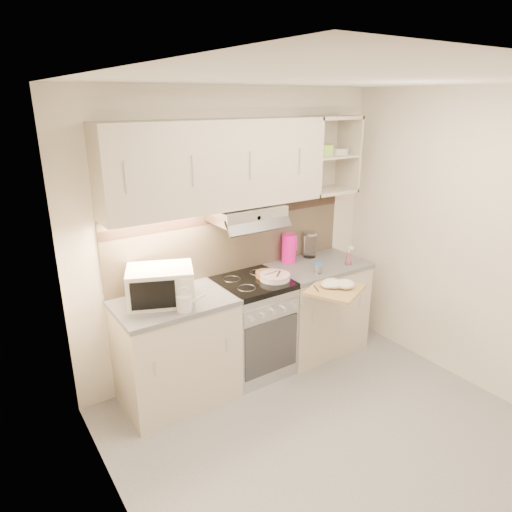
% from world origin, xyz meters
% --- Properties ---
extents(ground, '(3.00, 3.00, 0.00)m').
position_xyz_m(ground, '(0.00, 0.00, 0.00)').
color(ground, '#9B9B9E').
rests_on(ground, ground).
extents(room_shell, '(3.04, 2.84, 2.52)m').
position_xyz_m(room_shell, '(0.00, 0.37, 1.63)').
color(room_shell, white).
rests_on(room_shell, ground).
extents(base_cabinet_left, '(0.90, 0.60, 0.86)m').
position_xyz_m(base_cabinet_left, '(-0.75, 1.10, 0.43)').
color(base_cabinet_left, beige).
rests_on(base_cabinet_left, ground).
extents(worktop_left, '(0.92, 0.62, 0.04)m').
position_xyz_m(worktop_left, '(-0.75, 1.10, 0.88)').
color(worktop_left, slate).
rests_on(worktop_left, base_cabinet_left).
extents(base_cabinet_right, '(0.90, 0.60, 0.86)m').
position_xyz_m(base_cabinet_right, '(0.75, 1.10, 0.43)').
color(base_cabinet_right, beige).
rests_on(base_cabinet_right, ground).
extents(worktop_right, '(0.92, 0.62, 0.04)m').
position_xyz_m(worktop_right, '(0.75, 1.10, 0.88)').
color(worktop_right, slate).
rests_on(worktop_right, base_cabinet_right).
extents(electric_range, '(0.60, 0.60, 0.90)m').
position_xyz_m(electric_range, '(0.00, 1.10, 0.45)').
color(electric_range, '#B7B7BC').
rests_on(electric_range, ground).
extents(microwave, '(0.60, 0.53, 0.28)m').
position_xyz_m(microwave, '(-0.83, 1.12, 1.04)').
color(microwave, silver).
rests_on(microwave, worktop_left).
extents(watering_can, '(0.22, 0.13, 0.19)m').
position_xyz_m(watering_can, '(-0.75, 0.88, 0.97)').
color(watering_can, silver).
rests_on(watering_can, worktop_left).
extents(plate_stack, '(0.27, 0.27, 0.06)m').
position_xyz_m(plate_stack, '(0.17, 1.00, 0.93)').
color(plate_stack, silver).
rests_on(plate_stack, electric_range).
extents(bread_loaf, '(0.19, 0.19, 0.05)m').
position_xyz_m(bread_loaf, '(0.15, 1.10, 0.92)').
color(bread_loaf, '#B47348').
rests_on(bread_loaf, electric_range).
extents(pink_pitcher, '(0.15, 0.14, 0.28)m').
position_xyz_m(pink_pitcher, '(0.55, 1.30, 1.04)').
color(pink_pitcher, '#F90E9E').
rests_on(pink_pitcher, worktop_right).
extents(glass_jar, '(0.13, 0.13, 0.25)m').
position_xyz_m(glass_jar, '(0.82, 1.30, 1.03)').
color(glass_jar, white).
rests_on(glass_jar, worktop_right).
extents(spice_jar, '(0.07, 0.07, 0.10)m').
position_xyz_m(spice_jar, '(0.59, 0.91, 0.95)').
color(spice_jar, white).
rests_on(spice_jar, worktop_right).
extents(spray_bottle, '(0.07, 0.07, 0.19)m').
position_xyz_m(spray_bottle, '(0.99, 0.93, 0.97)').
color(spray_bottle, pink).
rests_on(spray_bottle, worktop_right).
extents(cutting_board, '(0.57, 0.55, 0.02)m').
position_xyz_m(cutting_board, '(0.50, 0.59, 0.87)').
color(cutting_board, tan).
rests_on(cutting_board, base_cabinet_right).
extents(dish_towel, '(0.30, 0.26, 0.08)m').
position_xyz_m(dish_towel, '(0.54, 0.62, 0.92)').
color(dish_towel, white).
rests_on(dish_towel, cutting_board).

